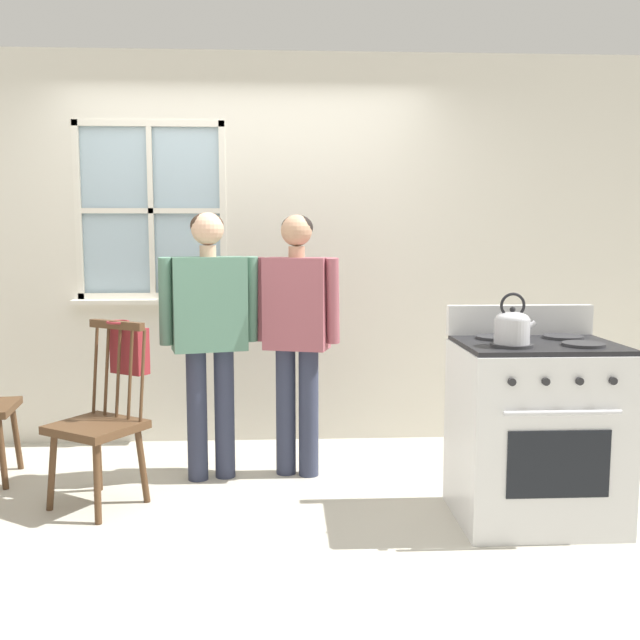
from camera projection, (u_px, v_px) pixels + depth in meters
name	position (u px, v px, depth m)	size (l,w,h in m)	color
ground_plane	(235.00, 514.00, 3.75)	(16.00, 16.00, 0.00)	#B2AD9E
wall_back	(251.00, 253.00, 4.98)	(6.40, 0.16, 2.70)	silver
chair_by_window	(100.00, 425.00, 3.83)	(0.57, 0.56, 1.00)	#4C331E
person_elderly_left	(209.00, 320.00, 4.20)	(0.59, 0.31, 1.59)	#2D3347
person_teen_center	(297.00, 322.00, 4.27)	(0.54, 0.31, 1.58)	#2D3347
stove	(535.00, 429.00, 3.64)	(0.79, 0.68, 1.08)	silver
kettle	(512.00, 326.00, 3.43)	(0.21, 0.17, 0.25)	#B7B7BC
potted_plant	(175.00, 288.00, 4.89)	(0.13, 0.13, 0.28)	#935B3D
handbag	(129.00, 349.00, 3.98)	(0.25, 0.25, 0.31)	maroon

